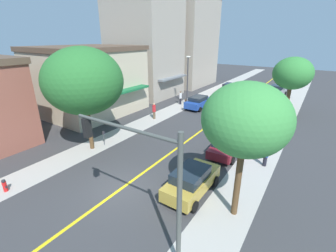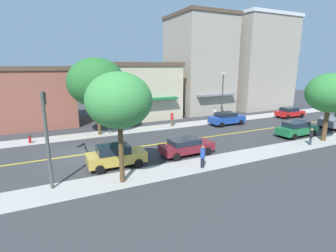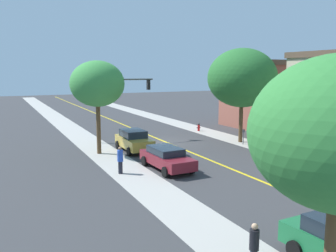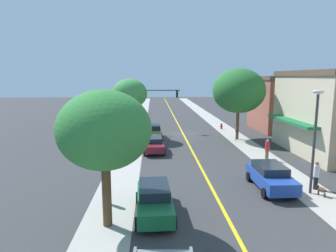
# 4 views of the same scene
# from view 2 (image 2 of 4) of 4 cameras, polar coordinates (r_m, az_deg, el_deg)

# --- Properties ---
(ground_plane) EXTENTS (140.00, 140.00, 0.00)m
(ground_plane) POSITION_cam_2_polar(r_m,az_deg,el_deg) (22.56, -19.12, -6.17)
(ground_plane) COLOR #38383A
(sidewalk_left) EXTENTS (2.62, 126.00, 0.01)m
(sidewalk_left) POSITION_cam_2_polar(r_m,az_deg,el_deg) (28.42, -20.61, -2.31)
(sidewalk_left) COLOR #ADA8A0
(sidewalk_left) RESTS_ON ground
(sidewalk_right) EXTENTS (2.62, 126.00, 0.01)m
(sidewalk_right) POSITION_cam_2_polar(r_m,az_deg,el_deg) (16.90, -16.57, -12.64)
(sidewalk_right) COLOR #ADA8A0
(sidewalk_right) RESTS_ON ground
(road_centerline_stripe) EXTENTS (0.20, 126.00, 0.00)m
(road_centerline_stripe) POSITION_cam_2_polar(r_m,az_deg,el_deg) (22.56, -19.12, -6.16)
(road_centerline_stripe) COLOR yellow
(road_centerline_stripe) RESTS_ON ground
(tan_rowhouse) EXTENTS (8.52, 8.63, 7.27)m
(tan_rowhouse) POSITION_cam_2_polar(r_m,az_deg,el_deg) (35.80, -27.22, 6.11)
(tan_rowhouse) COLOR #935142
(tan_rowhouse) RESTS_ON ground
(pale_office_building) EXTENTS (10.96, 11.08, 7.76)m
(pale_office_building) POSITION_cam_2_polar(r_m,az_deg,el_deg) (37.59, -7.51, 8.10)
(pale_office_building) COLOR beige
(pale_office_building) RESTS_ON ground
(brick_apartment_block) EXTENTS (10.41, 8.70, 15.02)m
(brick_apartment_block) POSITION_cam_2_polar(r_m,az_deg,el_deg) (42.12, 6.97, 13.61)
(brick_apartment_block) COLOR #A39989
(brick_apartment_block) RESTS_ON ground
(corner_shop_building) EXTENTS (10.78, 10.96, 15.61)m
(corner_shop_building) POSITION_cam_2_polar(r_m,az_deg,el_deg) (49.06, 18.44, 13.34)
(corner_shop_building) COLOR #A39989
(corner_shop_building) RESTS_ON ground
(street_tree_left_near) EXTENTS (5.95, 5.95, 8.13)m
(street_tree_left_near) POSITION_cam_2_polar(r_m,az_deg,el_deg) (27.68, -15.84, 9.42)
(street_tree_left_near) COLOR brown
(street_tree_left_near) RESTS_ON ground
(street_tree_right_corner) EXTENTS (4.00, 4.00, 6.97)m
(street_tree_right_corner) POSITION_cam_2_polar(r_m,az_deg,el_deg) (15.43, -11.01, 5.62)
(street_tree_right_corner) COLOR brown
(street_tree_right_corner) RESTS_ON ground
(street_tree_left_far) EXTENTS (4.41, 4.41, 6.63)m
(street_tree_left_far) POSITION_cam_2_polar(r_m,az_deg,el_deg) (28.98, 32.73, 6.24)
(street_tree_left_far) COLOR brown
(street_tree_left_far) RESTS_ON ground
(fire_hydrant) EXTENTS (0.44, 0.24, 0.82)m
(fire_hydrant) POSITION_cam_2_polar(r_m,az_deg,el_deg) (27.85, -28.74, -2.58)
(fire_hydrant) COLOR red
(fire_hydrant) RESTS_ON ground
(parking_meter) EXTENTS (0.12, 0.18, 1.30)m
(parking_meter) POSITION_cam_2_polar(r_m,az_deg,el_deg) (28.13, -13.15, -0.14)
(parking_meter) COLOR #4C4C51
(parking_meter) RESTS_ON ground
(traffic_light_mast) EXTENTS (5.30, 0.32, 5.86)m
(traffic_light_mast) POSITION_cam_2_polar(r_m,az_deg,el_deg) (17.79, -25.96, 1.41)
(traffic_light_mast) COLOR #474C47
(traffic_light_mast) RESTS_ON ground
(street_lamp) EXTENTS (0.70, 0.36, 6.43)m
(street_lamp) POSITION_cam_2_polar(r_m,az_deg,el_deg) (34.60, 12.21, 7.60)
(street_lamp) COLOR #38383D
(street_lamp) RESTS_ON ground
(red_sedan_left_curb) EXTENTS (2.11, 4.24, 1.48)m
(red_sedan_left_curb) POSITION_cam_2_polar(r_m,az_deg,el_deg) (40.61, 25.76, 2.83)
(red_sedan_left_curb) COLOR red
(red_sedan_left_curb) RESTS_ON ground
(blue_sedan_left_curb) EXTENTS (2.14, 4.54, 1.59)m
(blue_sedan_left_curb) POSITION_cam_2_polar(r_m,az_deg,el_deg) (32.79, 13.06, 1.70)
(blue_sedan_left_curb) COLOR #1E429E
(blue_sedan_left_curb) RESTS_ON ground
(maroon_sedan_right_curb) EXTENTS (2.15, 4.62, 1.41)m
(maroon_sedan_right_curb) POSITION_cam_2_polar(r_m,az_deg,el_deg) (21.21, 4.14, -4.53)
(maroon_sedan_right_curb) COLOR maroon
(maroon_sedan_right_curb) RESTS_ON ground
(green_sedan_right_curb) EXTENTS (2.13, 4.74, 1.57)m
(green_sedan_right_curb) POSITION_cam_2_polar(r_m,az_deg,el_deg) (29.96, 27.02, -0.53)
(green_sedan_right_curb) COLOR #196638
(green_sedan_right_curb) RESTS_ON ground
(gold_sedan_right_curb) EXTENTS (2.05, 4.25, 1.65)m
(gold_sedan_right_curb) POSITION_cam_2_polar(r_m,az_deg,el_deg) (19.09, -11.70, -6.54)
(gold_sedan_right_curb) COLOR #B29338
(gold_sedan_right_curb) RESTS_ON ground
(pedestrian_black_shirt) EXTENTS (0.30, 0.30, 1.58)m
(pedestrian_black_shirt) POSITION_cam_2_polar(r_m,az_deg,el_deg) (27.30, 29.57, -2.02)
(pedestrian_black_shirt) COLOR #33384C
(pedestrian_black_shirt) RESTS_ON ground
(pedestrian_blue_shirt) EXTENTS (0.35, 0.35, 1.68)m
(pedestrian_blue_shirt) POSITION_cam_2_polar(r_m,az_deg,el_deg) (18.62, 7.82, -6.78)
(pedestrian_blue_shirt) COLOR black
(pedestrian_blue_shirt) RESTS_ON ground
(pedestrian_white_shirt) EXTENTS (0.36, 0.36, 1.84)m
(pedestrian_white_shirt) POSITION_cam_2_polar(r_m,az_deg,el_deg) (35.16, 10.51, 2.83)
(pedestrian_white_shirt) COLOR black
(pedestrian_white_shirt) RESTS_ON ground
(pedestrian_red_shirt) EXTENTS (0.37, 0.37, 1.83)m
(pedestrian_red_shirt) POSITION_cam_2_polar(r_m,az_deg,el_deg) (31.18, 0.90, 1.72)
(pedestrian_red_shirt) COLOR brown
(pedestrian_red_shirt) RESTS_ON ground
(small_dog) EXTENTS (0.47, 0.81, 0.60)m
(small_dog) POSITION_cam_2_polar(r_m,az_deg,el_deg) (35.70, 12.06, 1.97)
(small_dog) COLOR #4C3828
(small_dog) RESTS_ON ground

